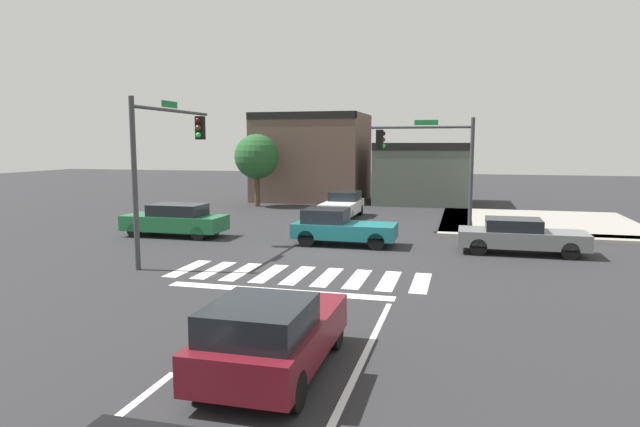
{
  "coord_description": "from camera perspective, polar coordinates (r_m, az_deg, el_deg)",
  "views": [
    {
      "loc": [
        5.13,
        -21.38,
        4.24
      ],
      "look_at": [
        -0.52,
        0.36,
        1.42
      ],
      "focal_mm": 31.18,
      "sensor_mm": 36.0,
      "label": 1
    }
  ],
  "objects": [
    {
      "name": "ground_plane",
      "position": [
        22.39,
        1.07,
        -3.75
      ],
      "size": [
        120.0,
        120.0,
        0.0
      ],
      "primitive_type": "plane",
      "color": "#2B2B2D"
    },
    {
      "name": "traffic_signal_northeast",
      "position": [
        26.76,
        11.23,
        6.0
      ],
      "size": [
        4.79,
        0.32,
        5.45
      ],
      "rotation": [
        0.0,
        0.0,
        3.14
      ],
      "color": "#383A3D",
      "rests_on": "ground_plane"
    },
    {
      "name": "storefront_row",
      "position": [
        41.48,
        2.85,
        5.29
      ],
      "size": [
        15.51,
        6.73,
        6.47
      ],
      "color": "brown",
      "rests_on": "ground_plane"
    },
    {
      "name": "car_maroon",
      "position": [
        10.43,
        -5.01,
        -12.27
      ],
      "size": [
        1.88,
        4.16,
        1.53
      ],
      "rotation": [
        0.0,
        0.0,
        1.57
      ],
      "color": "maroon",
      "rests_on": "ground_plane"
    },
    {
      "name": "bike_detector_marking",
      "position": [
        14.47,
        -1.23,
        -9.86
      ],
      "size": [
        1.15,
        1.15,
        0.01
      ],
      "color": "yellow",
      "rests_on": "ground_plane"
    },
    {
      "name": "traffic_signal_southwest",
      "position": [
        21.25,
        -15.48,
        6.5
      ],
      "size": [
        0.32,
        5.53,
        5.81
      ],
      "rotation": [
        0.0,
        0.0,
        1.57
      ],
      "color": "#383A3D",
      "rests_on": "ground_plane"
    },
    {
      "name": "crosswalk_near",
      "position": [
        18.15,
        -2.27,
        -6.34
      ],
      "size": [
        8.4,
        2.62,
        0.01
      ],
      "color": "silver",
      "rests_on": "ground_plane"
    },
    {
      "name": "car_teal",
      "position": [
        23.39,
        2.09,
        -1.41
      ],
      "size": [
        4.28,
        1.83,
        1.52
      ],
      "color": "#196B70",
      "rests_on": "ground_plane"
    },
    {
      "name": "roadside_tree",
      "position": [
        37.93,
        -6.52,
        5.8
      ],
      "size": [
        3.02,
        3.02,
        4.91
      ],
      "color": "#4C3823",
      "rests_on": "ground_plane"
    },
    {
      "name": "car_gray",
      "position": [
        22.86,
        19.83,
        -2.18
      ],
      "size": [
        4.77,
        1.78,
        1.37
      ],
      "color": "slate",
      "rests_on": "ground_plane"
    },
    {
      "name": "lane_markings",
      "position": [
        11.53,
        -6.9,
        -14.44
      ],
      "size": [
        6.8,
        18.75,
        0.01
      ],
      "color": "white",
      "rests_on": "ground_plane"
    },
    {
      "name": "car_green",
      "position": [
        26.39,
        -14.62,
        -0.63
      ],
      "size": [
        4.69,
        1.84,
        1.5
      ],
      "color": "#1E6638",
      "rests_on": "ground_plane"
    },
    {
      "name": "curb_corner_northeast",
      "position": [
        31.26,
        20.61,
        -0.96
      ],
      "size": [
        10.0,
        10.6,
        0.15
      ],
      "color": "#9E998E",
      "rests_on": "ground_plane"
    },
    {
      "name": "car_white",
      "position": [
        32.16,
        2.35,
        0.91
      ],
      "size": [
        1.82,
        4.3,
        1.46
      ],
      "rotation": [
        0.0,
        0.0,
        -1.57
      ],
      "color": "white",
      "rests_on": "ground_plane"
    }
  ]
}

